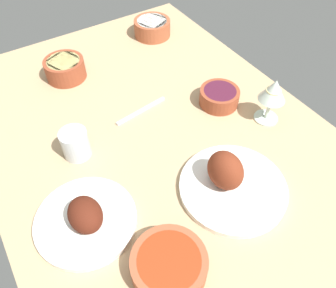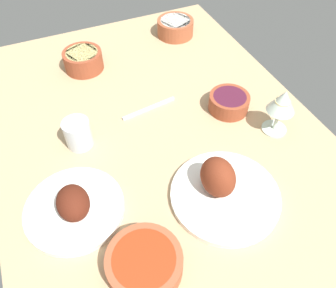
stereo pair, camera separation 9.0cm
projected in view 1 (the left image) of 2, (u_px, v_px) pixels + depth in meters
dining_table at (168, 154)px, 93.31cm from camera, size 140.00×90.00×4.00cm
plate_near_viewer at (86, 219)px, 75.50cm from camera, size 23.14×23.14×7.86cm
plate_far_side at (230, 181)px, 81.31cm from camera, size 26.28×26.28×10.91cm
bowl_onions at (219, 96)px, 102.00cm from camera, size 11.91×11.91×4.95cm
bowl_sauce at (169, 265)px, 67.99cm from camera, size 15.72×15.72×4.99cm
bowl_potatoes at (65, 68)px, 110.06cm from camera, size 12.89×12.89×6.43cm
bowl_cream at (152, 27)px, 127.25cm from camera, size 13.57×13.57×6.07cm
wine_glass at (273, 92)px, 92.14cm from camera, size 7.60×7.60×14.00cm
water_tumbler at (75, 144)px, 87.66cm from camera, size 7.17×7.17×8.04cm
fork_loose at (141, 111)px, 101.19cm from camera, size 3.34×17.61×0.80cm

